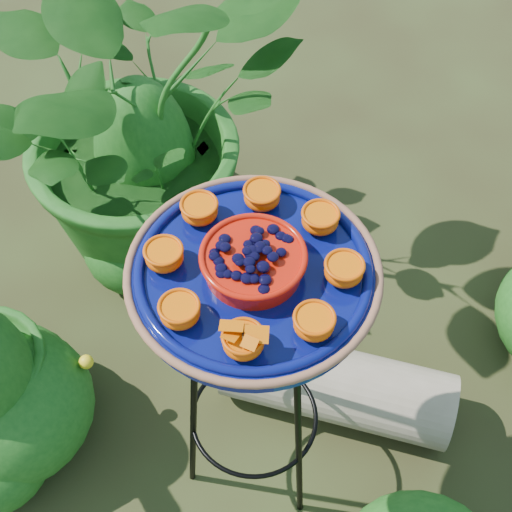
% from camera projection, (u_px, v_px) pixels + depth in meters
% --- Properties ---
extents(ground_plane, '(20.00, 20.00, 0.00)m').
position_uv_depth(ground_plane, '(294.00, 429.00, 1.88)').
color(ground_plane, black).
rests_on(ground_plane, ground).
extents(tripod_stand, '(0.32, 0.33, 0.80)m').
position_uv_depth(tripod_stand, '(254.00, 372.00, 1.44)').
color(tripod_stand, black).
rests_on(tripod_stand, ground).
extents(feeder_dish, '(0.44, 0.44, 0.10)m').
position_uv_depth(feeder_dish, '(253.00, 271.00, 1.16)').
color(feeder_dish, '#070F5C').
rests_on(feeder_dish, tripod_stand).
extents(driftwood_log, '(0.61, 0.25, 0.20)m').
position_uv_depth(driftwood_log, '(337.00, 385.00, 1.85)').
color(driftwood_log, tan).
rests_on(driftwood_log, ground).
extents(shrub_back_left, '(1.15, 1.18, 0.99)m').
position_uv_depth(shrub_back_left, '(138.00, 113.00, 1.89)').
color(shrub_back_left, '#174D14').
rests_on(shrub_back_left, ground).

